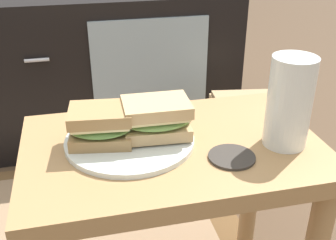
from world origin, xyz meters
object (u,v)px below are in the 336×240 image
at_px(beer_glass, 289,104).
at_px(paper_bag, 242,136).
at_px(tv_cabinet, 112,65).
at_px(sandwich_back, 156,118).
at_px(coaster, 232,157).
at_px(sandwich_front, 101,125).
at_px(plate, 130,140).

xyz_separation_m(beer_glass, paper_bag, (0.17, 0.55, -0.39)).
xyz_separation_m(tv_cabinet, sandwich_back, (-0.00, -0.93, 0.22)).
xyz_separation_m(sandwich_back, beer_glass, (0.23, -0.07, 0.03)).
distance_m(beer_glass, coaster, 0.14).
bearing_deg(beer_glass, sandwich_front, 168.33).
xyz_separation_m(beer_glass, coaster, (-0.11, -0.03, -0.08)).
bearing_deg(plate, tv_cabinet, 86.58).
bearing_deg(tv_cabinet, coaster, -83.77).
relative_size(plate, beer_glass, 1.43).
height_order(sandwich_front, paper_bag, sandwich_front).
bearing_deg(beer_glass, paper_bag, 72.91).
bearing_deg(plate, beer_glass, -13.59).
distance_m(tv_cabinet, sandwich_front, 0.96).
bearing_deg(sandwich_front, sandwich_back, -0.79).
bearing_deg(sandwich_front, paper_bag, 43.95).
height_order(sandwich_front, sandwich_back, sandwich_back).
height_order(plate, sandwich_front, sandwich_front).
distance_m(tv_cabinet, plate, 0.95).
bearing_deg(coaster, paper_bag, 63.93).
relative_size(tv_cabinet, sandwich_front, 7.25).
relative_size(plate, coaster, 2.90).
bearing_deg(coaster, beer_glass, 13.37).
bearing_deg(plate, coaster, -29.60).
xyz_separation_m(sandwich_back, coaster, (0.12, -0.09, -0.04)).
distance_m(sandwich_back, paper_bag, 0.72).
height_order(plate, beer_glass, beer_glass).
bearing_deg(coaster, tv_cabinet, 96.23).
bearing_deg(sandwich_front, coaster, -23.63).
xyz_separation_m(coaster, paper_bag, (0.28, 0.58, -0.31)).
distance_m(plate, coaster, 0.19).
relative_size(tv_cabinet, beer_glass, 5.68).
bearing_deg(sandwich_back, plate, 179.21).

